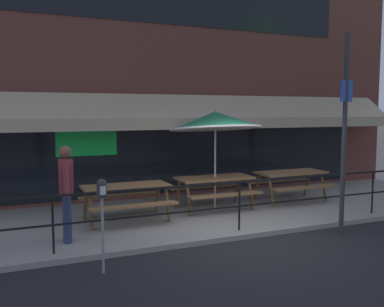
% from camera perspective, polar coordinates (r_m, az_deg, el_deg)
% --- Properties ---
extents(ground_plane, '(120.00, 120.00, 0.00)m').
position_cam_1_polar(ground_plane, '(8.27, 7.34, -11.29)').
color(ground_plane, black).
extents(patio_deck, '(15.00, 4.00, 0.10)m').
position_cam_1_polar(patio_deck, '(9.96, 1.36, -8.02)').
color(patio_deck, gray).
rests_on(patio_deck, ground).
extents(restaurant_building, '(15.00, 1.60, 7.68)m').
position_cam_1_polar(restaurant_building, '(11.82, -3.27, 12.47)').
color(restaurant_building, brown).
rests_on(restaurant_building, ground).
extents(patio_railing, '(13.84, 0.04, 0.97)m').
position_cam_1_polar(patio_railing, '(8.33, 6.34, -5.49)').
color(patio_railing, black).
rests_on(patio_railing, patio_deck).
extents(picnic_table_left, '(1.80, 1.42, 0.76)m').
position_cam_1_polar(picnic_table_left, '(9.09, -8.76, -5.18)').
color(picnic_table_left, brown).
rests_on(picnic_table_left, patio_deck).
extents(picnic_table_centre, '(1.80, 1.42, 0.76)m').
position_cam_1_polar(picnic_table_centre, '(10.11, 3.02, -4.03)').
color(picnic_table_centre, brown).
rests_on(picnic_table_centre, patio_deck).
extents(picnic_table_right, '(1.80, 1.42, 0.76)m').
position_cam_1_polar(picnic_table_right, '(11.29, 13.01, -3.15)').
color(picnic_table_right, brown).
rests_on(picnic_table_right, patio_deck).
extents(patio_umbrella_centre, '(2.14, 2.14, 2.40)m').
position_cam_1_polar(patio_umbrella_centre, '(9.95, 3.13, 4.35)').
color(patio_umbrella_centre, '#B7B2A8').
rests_on(patio_umbrella_centre, patio_deck).
extents(pedestrian_walking, '(0.28, 0.62, 1.71)m').
position_cam_1_polar(pedestrian_walking, '(7.84, -16.42, -4.48)').
color(pedestrian_walking, navy).
rests_on(pedestrian_walking, patio_deck).
extents(parking_meter_near, '(0.15, 0.16, 1.42)m').
position_cam_1_polar(parking_meter_near, '(6.43, -11.92, -5.72)').
color(parking_meter_near, gray).
rests_on(parking_meter_near, ground).
extents(street_sign_pole, '(0.28, 0.09, 3.87)m').
position_cam_1_polar(street_sign_pole, '(8.70, 19.65, 2.60)').
color(street_sign_pole, '#2D2D33').
rests_on(street_sign_pole, ground).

